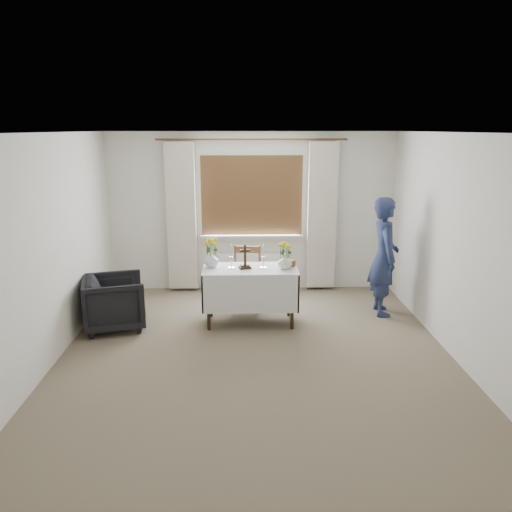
% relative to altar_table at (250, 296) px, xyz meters
% --- Properties ---
extents(ground, '(5.00, 5.00, 0.00)m').
position_rel_altar_table_xyz_m(ground, '(0.05, -0.99, -0.38)').
color(ground, '#7D7256').
rests_on(ground, ground).
extents(altar_table, '(1.24, 0.64, 0.76)m').
position_rel_altar_table_xyz_m(altar_table, '(0.00, 0.00, 0.00)').
color(altar_table, white).
rests_on(altar_table, ground).
extents(wooden_chair, '(0.46, 0.46, 0.90)m').
position_rel_altar_table_xyz_m(wooden_chair, '(-0.05, 0.53, 0.07)').
color(wooden_chair, brown).
rests_on(wooden_chair, ground).
extents(armchair, '(0.93, 0.92, 0.70)m').
position_rel_altar_table_xyz_m(armchair, '(-1.77, -0.12, -0.03)').
color(armchair, black).
rests_on(armchair, ground).
extents(person, '(0.41, 0.61, 1.65)m').
position_rel_altar_table_xyz_m(person, '(1.86, 0.32, 0.44)').
color(person, navy).
rests_on(person, ground).
extents(radiator, '(1.10, 0.10, 0.60)m').
position_rel_altar_table_xyz_m(radiator, '(0.05, 1.43, -0.08)').
color(radiator, white).
rests_on(radiator, ground).
extents(wooden_cross, '(0.17, 0.14, 0.32)m').
position_rel_altar_table_xyz_m(wooden_cross, '(-0.07, -0.02, 0.54)').
color(wooden_cross, black).
rests_on(wooden_cross, altar_table).
extents(candlestick_left, '(0.10, 0.10, 0.32)m').
position_rel_altar_table_xyz_m(candlestick_left, '(-0.25, 0.01, 0.54)').
color(candlestick_left, white).
rests_on(candlestick_left, altar_table).
extents(candlestick_right, '(0.11, 0.11, 0.32)m').
position_rel_altar_table_xyz_m(candlestick_right, '(0.17, 0.00, 0.54)').
color(candlestick_right, white).
rests_on(candlestick_right, altar_table).
extents(flower_vase_left, '(0.21, 0.21, 0.20)m').
position_rel_altar_table_xyz_m(flower_vase_left, '(-0.51, 0.07, 0.48)').
color(flower_vase_left, silver).
rests_on(flower_vase_left, altar_table).
extents(flower_vase_right, '(0.22, 0.22, 0.19)m').
position_rel_altar_table_xyz_m(flower_vase_right, '(0.45, -0.05, 0.48)').
color(flower_vase_right, silver).
rests_on(flower_vase_right, altar_table).
extents(wicker_basket, '(0.26, 0.26, 0.08)m').
position_rel_altar_table_xyz_m(wicker_basket, '(0.50, 0.13, 0.42)').
color(wicker_basket, brown).
rests_on(wicker_basket, altar_table).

